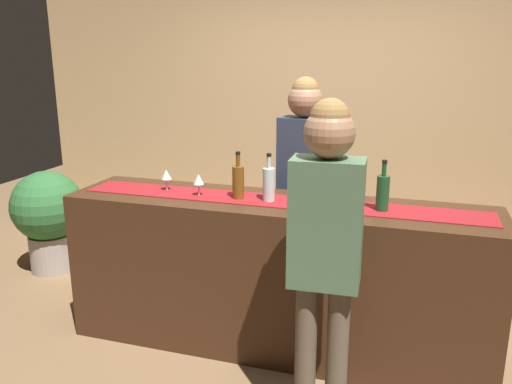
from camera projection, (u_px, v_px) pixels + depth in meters
The scene contains 13 objects.
ground_plane at pixel (275, 344), 3.46m from camera, with size 10.00×10.00×0.00m, color brown.
back_wall at pixel (331, 100), 4.83m from camera, with size 6.00×0.12×2.90m, color tan.
bar_counter at pixel (276, 275), 3.33m from camera, with size 2.67×0.60×0.99m, color #3D2314.
counter_runner_cloth at pixel (276, 201), 3.20m from camera, with size 2.54×0.28×0.01m, color maroon.
wine_bottle_clear at pixel (269, 184), 3.17m from camera, with size 0.07×0.07×0.30m.
wine_bottle_green at pixel (383, 192), 2.98m from camera, with size 0.07×0.07×0.30m.
wine_bottle_amber at pixel (238, 181), 3.23m from camera, with size 0.07×0.07×0.30m.
wine_glass_near_customer at pixel (315, 191), 3.04m from camera, with size 0.07×0.07×0.14m.
wine_glass_mid_counter at pixel (166, 175), 3.43m from camera, with size 0.07×0.07×0.14m.
wine_glass_far_end at pixel (199, 180), 3.30m from camera, with size 0.07×0.07×0.14m.
bartender at pixel (303, 170), 3.71m from camera, with size 0.37×0.26×1.72m.
customer_sipping at pixel (326, 235), 2.46m from camera, with size 0.35×0.24×1.69m.
potted_plant_tall at pixel (48, 214), 4.52m from camera, with size 0.61×0.61×0.90m.
Camera 1 is at (0.80, -2.97, 1.88)m, focal length 36.42 mm.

